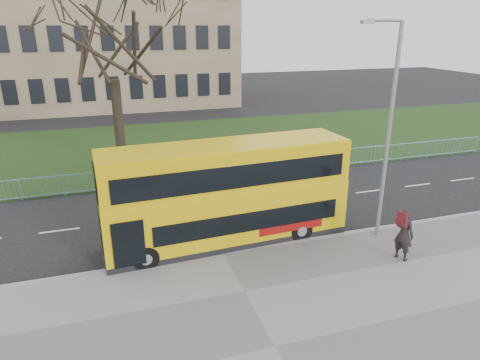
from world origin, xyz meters
name	(u,v)px	position (x,y,z in m)	size (l,w,h in m)	color
ground	(213,237)	(0.00, 0.00, 0.00)	(120.00, 120.00, 0.00)	black
pavement	(275,348)	(0.00, -6.75, 0.06)	(80.00, 10.50, 0.12)	slate
kerb	(223,254)	(0.00, -1.55, 0.07)	(80.00, 0.20, 0.14)	gray
grass_verge	(164,147)	(0.00, 14.30, 0.04)	(80.00, 15.40, 0.08)	#213814
guard_railing	(183,174)	(0.00, 6.60, 0.55)	(40.00, 0.12, 1.10)	#72AACA
bare_tree	(113,61)	(-3.00, 10.00, 6.26)	(8.65, 8.65, 12.36)	black
civic_building	(84,36)	(-5.00, 35.00, 7.00)	(30.00, 15.00, 14.00)	#78694C
yellow_bus	(227,192)	(0.47, -0.51, 2.12)	(9.53, 2.76, 3.95)	#E1B909
pedestrian	(404,234)	(6.07, -3.89, 1.09)	(0.71, 0.46, 1.94)	black
street_lamp	(387,126)	(6.24, -2.01, 4.62)	(1.74, 0.27, 8.20)	gray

